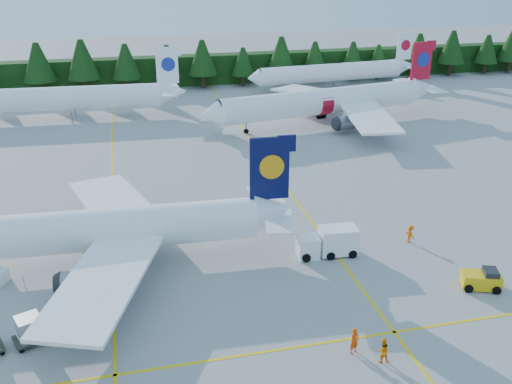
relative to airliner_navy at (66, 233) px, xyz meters
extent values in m
plane|color=#9F9F9A|center=(17.69, -9.39, -3.29)|extent=(320.00, 320.00, 0.00)
cube|color=yellow|center=(3.69, 10.61, -3.28)|extent=(0.25, 120.00, 0.01)
cube|color=yellow|center=(23.69, 10.61, -3.28)|extent=(0.25, 120.00, 0.01)
cube|color=yellow|center=(17.69, -15.39, -3.28)|extent=(80.00, 0.25, 0.01)
cube|color=black|center=(17.69, 72.61, -0.29)|extent=(220.00, 4.00, 6.00)
cylinder|color=white|center=(0.61, -0.03, 0.08)|extent=(31.94, 5.30, 3.74)
cube|color=#070C37|center=(17.90, -0.88, 4.75)|extent=(3.57, 0.50, 5.80)
cube|color=white|center=(3.81, 7.77, -0.48)|extent=(9.09, 15.01, 1.06)
cylinder|color=gray|center=(1.82, 5.34, -1.79)|extent=(3.27, 2.12, 1.96)
cube|color=white|center=(3.03, -8.11, -0.48)|extent=(10.23, 15.10, 1.06)
cylinder|color=gray|center=(1.28, -5.49, -1.79)|extent=(3.27, 2.12, 1.96)
cylinder|color=white|center=(36.76, 37.96, 0.39)|extent=(34.92, 10.22, 4.09)
cone|color=white|center=(18.26, 34.61, 0.39)|extent=(3.54, 4.53, 4.09)
cube|color=red|center=(55.36, 41.33, 5.50)|extent=(3.88, 1.04, 6.34)
cube|color=white|center=(38.23, 47.05, -0.22)|extent=(12.66, 16.40, 1.16)
cylinder|color=gray|center=(36.71, 43.98, -1.65)|extent=(3.80, 2.73, 2.15)
cube|color=white|center=(41.32, 29.96, -0.22)|extent=(8.14, 16.01, 1.16)
cylinder|color=gray|center=(38.82, 32.31, -1.65)|extent=(3.80, 2.73, 2.15)
cylinder|color=gray|center=(23.77, 35.61, -2.42)|extent=(0.25, 0.25, 1.74)
cylinder|color=white|center=(-4.40, 50.69, 0.19)|extent=(32.99, 5.61, 3.86)
cube|color=white|center=(13.44, 49.73, 5.01)|extent=(3.68, 0.53, 5.99)
cylinder|color=white|center=(47.26, 62.21, -0.07)|extent=(30.62, 6.51, 3.58)
cone|color=white|center=(30.87, 60.61, -0.07)|extent=(2.84, 3.80, 3.58)
cube|color=white|center=(63.73, 63.81, 4.40)|extent=(3.41, 0.64, 5.55)
cylinder|color=gray|center=(35.75, 61.09, -2.57)|extent=(0.21, 0.21, 1.43)
cube|color=gray|center=(-5.65, 2.49, 0.34)|extent=(2.11, 1.79, 0.12)
cube|color=white|center=(21.01, -3.12, -2.30)|extent=(2.00, 2.00, 1.98)
cube|color=black|center=(21.01, -3.12, -1.83)|extent=(1.71, 1.89, 0.85)
cube|color=white|center=(23.83, -3.29, -1.88)|extent=(3.51, 2.28, 2.45)
cube|color=#E7B60C|center=(33.29, -11.47, -2.58)|extent=(3.45, 2.60, 1.21)
cube|color=black|center=(33.91, -11.70, -1.81)|extent=(1.52, 1.72, 0.55)
cube|color=#33392A|center=(-2.05, -10.53, -2.87)|extent=(2.82, 2.54, 0.15)
cube|color=silver|center=(-2.05, -10.53, -1.97)|extent=(2.11, 2.08, 1.63)
imported|color=#EF3F05|center=(19.89, -16.85, -2.30)|extent=(0.85, 0.72, 1.98)
imported|color=orange|center=(21.39, -18.15, -2.36)|extent=(0.94, 0.76, 1.85)
imported|color=#F85B05|center=(31.39, -2.76, -2.41)|extent=(0.60, 0.79, 1.76)
camera|label=1|loc=(5.85, -46.61, 22.46)|focal=40.00mm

